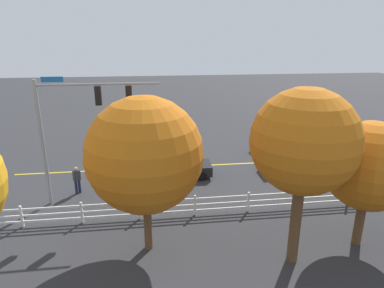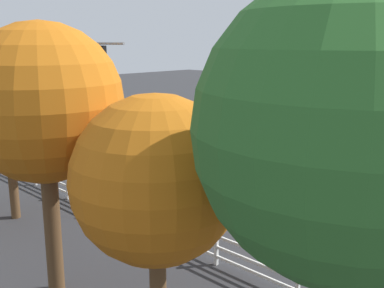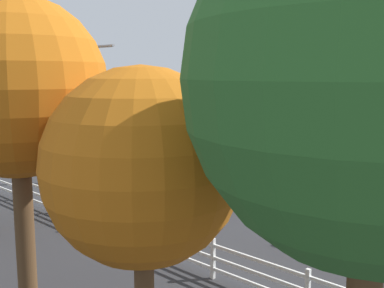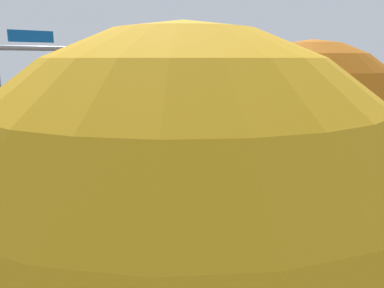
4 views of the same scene
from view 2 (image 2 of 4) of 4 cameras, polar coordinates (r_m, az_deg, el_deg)
ground_plane at (r=24.28m, az=0.94°, el=-3.56°), size 120.00×120.00×0.00m
lane_center_stripe at (r=21.86m, az=8.64°, el=-5.58°), size 28.00×0.16×0.01m
signal_assembly at (r=23.93m, az=-14.83°, el=7.88°), size 6.42×0.38×7.11m
car_1 at (r=22.14m, az=-0.14°, el=-3.36°), size 4.49×2.00×1.42m
car_2 at (r=17.60m, az=18.83°, el=-8.39°), size 4.26×1.93×1.42m
pedestrian at (r=25.69m, az=-12.79°, el=-0.83°), size 0.48×0.43×1.69m
white_rail_fence at (r=17.48m, az=-7.81°, el=-8.24°), size 26.10×0.10×1.15m
tree_0 at (r=12.37m, az=-17.91°, el=4.71°), size 4.13×4.13×7.34m
tree_1 at (r=7.51m, az=19.01°, el=1.56°), size 4.95×4.95×7.98m
tree_3 at (r=18.56m, az=-22.05°, el=4.39°), size 4.88×4.88×6.88m
tree_4 at (r=10.31m, az=-4.48°, el=-4.48°), size 3.87×3.87×5.75m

